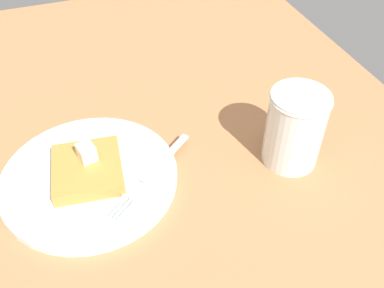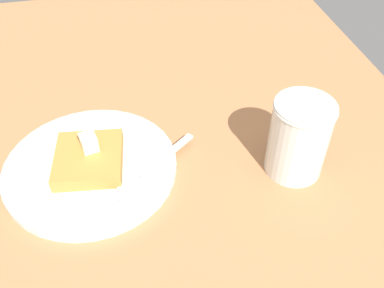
# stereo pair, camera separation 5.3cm
# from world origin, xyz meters

# --- Properties ---
(table_surface) EXTENTS (1.08, 1.08, 0.03)m
(table_surface) POSITION_xyz_m (0.00, 0.00, 0.01)
(table_surface) COLOR #B07247
(table_surface) RESTS_ON ground
(plate) EXTENTS (0.22, 0.22, 0.01)m
(plate) POSITION_xyz_m (-0.01, 0.05, 0.03)
(plate) COLOR silver
(plate) RESTS_ON table_surface
(toast_slice_center) EXTENTS (0.10, 0.09, 0.02)m
(toast_slice_center) POSITION_xyz_m (-0.01, 0.05, 0.05)
(toast_slice_center) COLOR #BE8239
(toast_slice_center) RESTS_ON plate
(butter_pat_primary) EXTENTS (0.03, 0.02, 0.02)m
(butter_pat_primary) POSITION_xyz_m (-0.01, 0.06, 0.07)
(butter_pat_primary) COLOR #F8F1C2
(butter_pat_primary) RESTS_ON toast_slice_center
(fork) EXTENTS (0.11, 0.13, 0.00)m
(fork) POSITION_xyz_m (0.03, 0.12, 0.04)
(fork) COLOR silver
(fork) RESTS_ON plate
(syrup_jar) EXTENTS (0.08, 0.08, 0.10)m
(syrup_jar) POSITION_xyz_m (0.04, 0.31, 0.07)
(syrup_jar) COLOR #4A1F08
(syrup_jar) RESTS_ON table_surface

